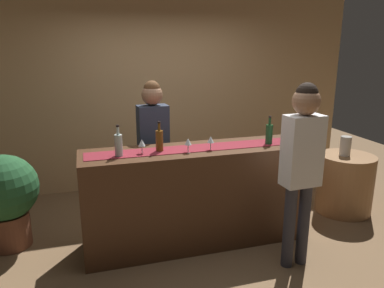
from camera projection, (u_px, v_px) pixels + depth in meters
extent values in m
plane|color=brown|center=(197.00, 240.00, 4.04)|extent=(10.00, 10.00, 0.00)
cube|color=tan|center=(159.00, 88.00, 5.42)|extent=(6.00, 0.12, 2.90)
cube|color=#472B19|center=(198.00, 196.00, 3.90)|extent=(2.37, 0.60, 1.04)
cube|color=maroon|center=(198.00, 148.00, 3.77)|extent=(2.25, 0.28, 0.01)
cylinder|color=#194723|center=(269.00, 135.00, 3.90)|extent=(0.07, 0.07, 0.21)
cylinder|color=#194723|center=(270.00, 121.00, 3.86)|extent=(0.03, 0.03, 0.08)
cylinder|color=black|center=(270.00, 117.00, 3.85)|extent=(0.03, 0.03, 0.02)
cylinder|color=brown|center=(159.00, 141.00, 3.63)|extent=(0.07, 0.07, 0.21)
cylinder|color=brown|center=(159.00, 127.00, 3.60)|extent=(0.03, 0.03, 0.08)
cylinder|color=black|center=(159.00, 122.00, 3.58)|extent=(0.03, 0.03, 0.02)
cylinder|color=#B2C6C1|center=(119.00, 146.00, 3.47)|extent=(0.07, 0.07, 0.21)
cylinder|color=#B2C6C1|center=(118.00, 131.00, 3.43)|extent=(0.03, 0.03, 0.08)
cylinder|color=black|center=(118.00, 126.00, 3.42)|extent=(0.03, 0.03, 0.02)
cylinder|color=silver|center=(210.00, 150.00, 3.70)|extent=(0.06, 0.06, 0.00)
cylinder|color=silver|center=(211.00, 146.00, 3.69)|extent=(0.01, 0.01, 0.08)
cone|color=silver|center=(211.00, 139.00, 3.67)|extent=(0.07, 0.07, 0.06)
cylinder|color=silver|center=(188.00, 152.00, 3.62)|extent=(0.06, 0.06, 0.00)
cylinder|color=silver|center=(188.00, 148.00, 3.61)|extent=(0.01, 0.01, 0.08)
cone|color=silver|center=(188.00, 142.00, 3.59)|extent=(0.07, 0.07, 0.06)
cylinder|color=silver|center=(142.00, 154.00, 3.57)|extent=(0.06, 0.06, 0.00)
cylinder|color=silver|center=(142.00, 150.00, 3.56)|extent=(0.01, 0.01, 0.08)
cone|color=silver|center=(142.00, 143.00, 3.55)|extent=(0.07, 0.07, 0.06)
cylinder|color=#26262B|center=(161.00, 190.00, 4.40)|extent=(0.11, 0.11, 0.79)
cylinder|color=#26262B|center=(148.00, 192.00, 4.35)|extent=(0.11, 0.11, 0.79)
cube|color=#2D384C|center=(153.00, 133.00, 4.19)|extent=(0.35, 0.22, 0.62)
sphere|color=#9E7051|center=(152.00, 95.00, 4.08)|extent=(0.24, 0.24, 0.24)
sphere|color=brown|center=(152.00, 89.00, 4.06)|extent=(0.18, 0.18, 0.18)
cylinder|color=#33333D|center=(289.00, 227.00, 3.48)|extent=(0.11, 0.11, 0.82)
cylinder|color=#33333D|center=(303.00, 224.00, 3.53)|extent=(0.11, 0.11, 0.82)
cube|color=white|center=(302.00, 151.00, 3.31)|extent=(0.35, 0.22, 0.65)
sphere|color=#9E7051|center=(306.00, 101.00, 3.20)|extent=(0.25, 0.25, 0.25)
sphere|color=black|center=(307.00, 93.00, 3.18)|extent=(0.19, 0.19, 0.19)
cylinder|color=#996B42|center=(345.00, 183.00, 4.67)|extent=(0.68, 0.68, 0.74)
cylinder|color=#B7B2A8|center=(345.00, 146.00, 4.55)|extent=(0.13, 0.13, 0.24)
cylinder|color=brown|center=(10.00, 230.00, 3.89)|extent=(0.42, 0.42, 0.37)
sphere|color=#23562D|center=(4.00, 188.00, 3.77)|extent=(0.68, 0.68, 0.68)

